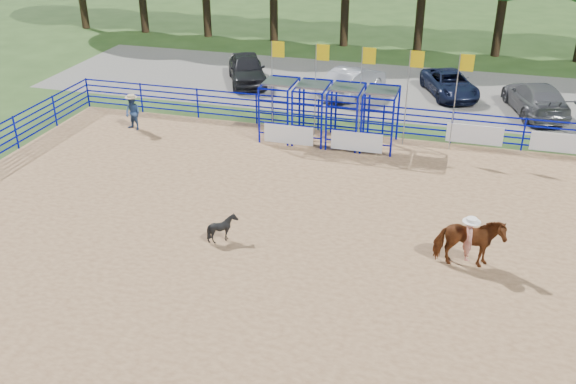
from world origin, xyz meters
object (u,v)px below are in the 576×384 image
object	(u,v)px
car_b	(353,81)
car_d	(536,98)
car_c	(450,84)
calf	(223,228)
car_a	(247,69)
horse_and_rider	(469,241)
spectator_cowboy	(133,112)

from	to	relation	value
car_b	car_d	distance (m)	9.21
car_c	calf	bearing A→B (deg)	-131.38
car_b	car_d	size ratio (longest dim) A/B	0.87
car_a	car_d	world-z (taller)	car_a
horse_and_rider	car_b	distance (m)	16.80
car_d	car_b	bearing A→B (deg)	-17.87
car_b	calf	bearing A→B (deg)	105.51
horse_and_rider	car_d	distance (m)	15.35
horse_and_rider	spectator_cowboy	world-z (taller)	horse_and_rider
car_c	spectator_cowboy	bearing A→B (deg)	-168.04
spectator_cowboy	car_b	xyz separation A→B (m)	(8.83, 7.90, -0.09)
car_a	car_b	xyz separation A→B (m)	(6.16, -0.47, -0.05)
spectator_cowboy	car_b	size ratio (longest dim) A/B	0.36
calf	car_b	size ratio (longest dim) A/B	0.20
horse_and_rider	calf	world-z (taller)	horse_and_rider
spectator_cowboy	car_c	bearing A→B (deg)	33.58
spectator_cowboy	car_a	distance (m)	8.78
calf	car_c	bearing A→B (deg)	-16.50
car_a	spectator_cowboy	bearing A→B (deg)	-132.01
car_d	calf	bearing A→B (deg)	41.14
car_c	car_d	world-z (taller)	car_d
spectator_cowboy	car_c	xyz separation A→B (m)	(13.81, 9.17, -0.20)
calf	car_a	xyz separation A→B (m)	(-4.89, 16.60, 0.34)
calf	car_d	distance (m)	18.86
car_c	car_a	bearing A→B (deg)	162.48
horse_and_rider	car_a	xyz separation A→B (m)	(-12.57, 16.00, -0.11)
calf	car_c	size ratio (longest dim) A/B	0.20
calf	car_d	xyz separation A→B (m)	(10.47, 15.68, 0.29)
car_d	car_c	bearing A→B (deg)	-37.18
horse_and_rider	car_d	world-z (taller)	horse_and_rider
calf	car_a	bearing A→B (deg)	19.68
spectator_cowboy	car_d	distance (m)	19.51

